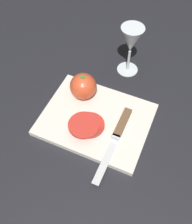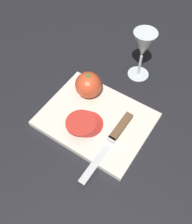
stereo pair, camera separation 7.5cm
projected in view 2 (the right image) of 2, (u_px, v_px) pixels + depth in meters
The scene contains 6 objects.
ground_plane at pixel (123, 127), 0.78m from camera, with size 3.00×3.00×0.00m, color black.
cutting_board at pixel (96, 119), 0.78m from camera, with size 0.31×0.25×0.02m.
wine_glass at pixel (143, 47), 0.80m from camera, with size 0.07×0.07×0.17m.
whole_tomato at pixel (88, 85), 0.80m from camera, with size 0.08×0.08×0.08m.
knife at pixel (116, 132), 0.74m from camera, with size 0.02×0.25×0.01m.
tomato_slice_stack_near at pixel (85, 123), 0.74m from camera, with size 0.09×0.11×0.04m.
Camera 2 is at (-0.16, 0.39, 0.66)m, focal length 42.00 mm.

